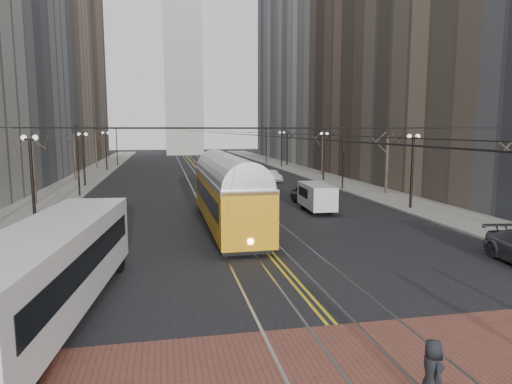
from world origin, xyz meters
name	(u,v)px	position (x,y,z in m)	size (l,w,h in m)	color
ground	(322,313)	(0.00, 0.00, 0.00)	(260.00, 260.00, 0.00)	black
sidewalk_left	(83,180)	(-15.00, 45.00, 0.07)	(5.00, 140.00, 0.15)	gray
sidewalk_right	(315,175)	(15.00, 45.00, 0.07)	(5.00, 140.00, 0.15)	gray
crosswalk_band	(374,374)	(0.00, -4.00, 0.01)	(25.00, 6.00, 0.01)	brown
streetcar_rails	(205,178)	(0.00, 45.00, 0.00)	(4.80, 130.00, 0.02)	gray
centre_lines	(205,178)	(0.00, 45.00, 0.01)	(0.42, 130.00, 0.01)	gold
building_left_midfar	(13,1)	(-27.50, 66.00, 26.00)	(20.00, 20.00, 52.00)	#85705C
building_left_far	(58,60)	(-25.50, 86.00, 20.00)	(16.00, 20.00, 40.00)	brown
building_right_mid	(387,51)	(25.50, 46.00, 17.00)	(16.00, 20.00, 34.00)	brown
building_right_midfar	(346,18)	(27.50, 66.00, 26.00)	(20.00, 20.00, 52.00)	#A2A098
building_right_far	(302,67)	(25.50, 86.00, 20.00)	(16.00, 20.00, 40.00)	slate
clock_tower	(182,5)	(0.00, 102.00, 35.96)	(12.00, 12.00, 66.00)	#B2AFA5
lamp_posts	(220,166)	(0.00, 28.75, 2.80)	(27.60, 57.20, 5.60)	black
street_trees	(212,161)	(0.00, 35.25, 2.80)	(31.68, 53.28, 5.60)	#382D23
trolley_wires	(213,152)	(0.00, 34.83, 3.77)	(25.96, 120.00, 6.60)	black
transit_bus	(50,274)	(-8.90, 1.22, 1.56)	(2.60, 12.50, 3.13)	white
streetcar	(228,199)	(-1.23, 14.45, 1.79)	(2.83, 15.22, 3.59)	orange
rear_bus	(241,182)	(1.80, 27.12, 1.43)	(2.39, 10.99, 2.87)	silver
cargo_van	(317,198)	(6.18, 18.59, 1.05)	(1.83, 4.76, 2.11)	silver
sedan_grey	(309,195)	(6.71, 22.00, 0.81)	(1.92, 4.78, 1.63)	#393B40
sedan_silver	(271,176)	(7.37, 38.96, 0.69)	(1.45, 4.16, 1.37)	#B1B4B9
pedestrian_a	(432,372)	(0.67, -5.46, 0.78)	(0.75, 0.49, 1.54)	black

